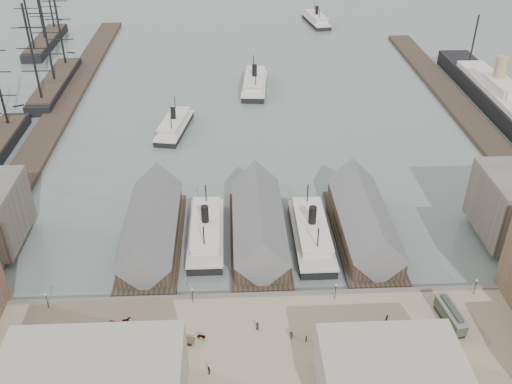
{
  "coord_description": "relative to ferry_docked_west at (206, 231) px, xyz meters",
  "views": [
    {
      "loc": [
        -6.06,
        -96.73,
        85.35
      ],
      "look_at": [
        0.0,
        30.0,
        6.0
      ],
      "focal_mm": 40.0,
      "sensor_mm": 36.0,
      "label": 1
    }
  ],
  "objects": [
    {
      "name": "lamp_post_far_e",
      "position": [
        58.0,
        -25.21,
        2.33
      ],
      "size": [
        0.44,
        0.44,
        3.92
      ],
      "color": "black",
      "rests_on": "quay"
    },
    {
      "name": "pedestrian_10",
      "position": [
        17.56,
        -36.19,
        0.5
      ],
      "size": [
        1.32,
        1.1,
        1.78
      ],
      "primitive_type": "imported",
      "rotation": [
        0.0,
        0.0,
        5.83
      ],
      "color": "black",
      "rests_on": "quay"
    },
    {
      "name": "ferry_open_mid",
      "position": [
        16.57,
        98.65,
        0.11
      ],
      "size": [
        11.75,
        30.49,
        10.63
      ],
      "rotation": [
        0.0,
        0.0,
        -0.1
      ],
      "color": "black",
      "rests_on": "ground"
    },
    {
      "name": "sailing_ship_mid",
      "position": [
        -62.11,
        102.04,
        0.34
      ],
      "size": [
        9.24,
        53.41,
        38.0
      ],
      "color": "black",
      "rests_on": "ground"
    },
    {
      "name": "horse_cart_left",
      "position": [
        -15.66,
        -30.85,
        0.44
      ],
      "size": [
        4.79,
        3.3,
        1.64
      ],
      "rotation": [
        0.0,
        0.0,
        1.12
      ],
      "color": "black",
      "rests_on": "quay"
    },
    {
      "name": "pedestrian_4",
      "position": [
        11.13,
        -33.38,
        0.51
      ],
      "size": [
        0.99,
        1.04,
        1.79
      ],
      "primitive_type": "imported",
      "rotation": [
        0.0,
        0.0,
        2.24
      ],
      "color": "black",
      "rests_on": "quay"
    },
    {
      "name": "ferry_shed_center",
      "position": [
        13.0,
        -1.33,
        2.25
      ],
      "size": [
        14.0,
        42.0,
        12.6
      ],
      "color": "#2D231C",
      "rests_on": "ground"
    },
    {
      "name": "lamp_post_near_e",
      "position": [
        28.0,
        -25.21,
        2.33
      ],
      "size": [
        0.44,
        0.44,
        3.92
      ],
      "color": "black",
      "rests_on": "quay"
    },
    {
      "name": "pedestrian_7",
      "position": [
        42.0,
        -43.95,
        0.48
      ],
      "size": [
        0.71,
        1.15,
        1.72
      ],
      "primitive_type": "imported",
      "rotation": [
        0.0,
        0.0,
        4.78
      ],
      "color": "black",
      "rests_on": "quay"
    },
    {
      "name": "ocean_steamer",
      "position": [
        105.0,
        79.01,
        1.57
      ],
      "size": [
        12.59,
        91.98,
        18.4
      ],
      "color": "black",
      "rests_on": "ground"
    },
    {
      "name": "street_bldg_center",
      "position": [
        33.0,
        -50.21,
        4.62
      ],
      "size": [
        24.0,
        16.0,
        10.0
      ],
      "primitive_type": "cube",
      "color": "gray",
      "rests_on": "quay"
    },
    {
      "name": "ferry_shed_east",
      "position": [
        39.0,
        -1.33,
        2.25
      ],
      "size": [
        14.0,
        42.0,
        12.6
      ],
      "color": "#2D231C",
      "rests_on": "ground"
    },
    {
      "name": "east_wharf",
      "position": [
        91.0,
        71.79,
        -1.58
      ],
      "size": [
        10.0,
        180.0,
        1.6
      ],
      "primitive_type": "cube",
      "color": "#2D231C",
      "rests_on": "ground"
    },
    {
      "name": "sailing_ship_far",
      "position": [
        -80.56,
        157.91,
        0.31
      ],
      "size": [
        9.07,
        50.41,
        37.3
      ],
      "color": "black",
      "rests_on": "ground"
    },
    {
      "name": "pedestrian_3",
      "position": [
        1.74,
        -43.93,
        0.51
      ],
      "size": [
        0.95,
        1.11,
        1.79
      ],
      "primitive_type": "imported",
      "rotation": [
        0.0,
        0.0,
        5.3
      ],
      "color": "black",
      "rests_on": "quay"
    },
    {
      "name": "quay",
      "position": [
        13.0,
        -38.21,
        -1.38
      ],
      "size": [
        180.0,
        30.0,
        2.0
      ],
      "primitive_type": "cube",
      "color": "gray",
      "rests_on": "ground"
    },
    {
      "name": "seawall",
      "position": [
        13.0,
        -23.41,
        -1.23
      ],
      "size": [
        180.0,
        1.2,
        2.3
      ],
      "primitive_type": "cube",
      "color": "#59544C",
      "rests_on": "ground"
    },
    {
      "name": "street_bldg_west",
      "position": [
        -17.0,
        -50.21,
        5.62
      ],
      "size": [
        30.0,
        16.0,
        12.0
      ],
      "primitive_type": "cube",
      "color": "gray",
      "rests_on": "quay"
    },
    {
      "name": "pedestrian_5",
      "position": [
        20.41,
        -37.14,
        0.42
      ],
      "size": [
        0.66,
        0.72,
        1.61
      ],
      "primitive_type": "imported",
      "rotation": [
        0.0,
        0.0,
        1.08
      ],
      "color": "black",
      "rests_on": "quay"
    },
    {
      "name": "ferry_shed_west",
      "position": [
        -13.0,
        -1.33,
        2.25
      ],
      "size": [
        14.0,
        42.0,
        12.6
      ],
      "color": "#2D231C",
      "rests_on": "ground"
    },
    {
      "name": "ferry_docked_west",
      "position": [
        0.0,
        0.0,
        0.0
      ],
      "size": [
        8.55,
        28.49,
        10.17
      ],
      "color": "black",
      "rests_on": "ground"
    },
    {
      "name": "lamp_post_near_w",
      "position": [
        -2.0,
        -25.21,
        2.33
      ],
      "size": [
        0.44,
        0.44,
        3.92
      ],
      "color": "black",
      "rests_on": "quay"
    },
    {
      "name": "horse_cart_center",
      "position": [
        -0.72,
        -36.01,
        0.42
      ],
      "size": [
        4.97,
        2.47,
        1.58
      ],
      "rotation": [
        0.0,
        0.0,
        1.29
      ],
      "color": "black",
      "rests_on": "quay"
    },
    {
      "name": "pedestrian_2",
      "position": [
        -16.85,
        -31.82,
        0.51
      ],
      "size": [
        1.07,
        1.33,
        1.8
      ],
      "primitive_type": "imported",
      "rotation": [
        0.0,
        0.0,
        1.17
      ],
      "color": "black",
      "rests_on": "quay"
    },
    {
      "name": "pedestrian_6",
      "position": [
        37.39,
        -32.45,
        0.43
      ],
      "size": [
        1.0,
        0.95,
        1.63
      ],
      "primitive_type": "imported",
      "rotation": [
        0.0,
        0.0,
        0.59
      ],
      "color": "black",
      "rests_on": "quay"
    },
    {
      "name": "horse_cart_right",
      "position": [
        31.5,
        -38.35,
        0.37
      ],
      "size": [
        4.52,
        1.51,
        1.44
      ],
      "rotation": [
        0.0,
        0.0,
        1.57
      ],
      "color": "black",
      "rests_on": "quay"
    },
    {
      "name": "ferry_open_near",
      "position": [
        -12.39,
        61.94,
        -0.24
      ],
      "size": [
        12.31,
        26.63,
        9.16
      ],
      "rotation": [
        0.0,
        0.0,
        -0.19
      ],
      "color": "black",
      "rests_on": "ground"
    },
    {
      "name": "ferry_docked_east",
      "position": [
        26.0,
        -2.11,
        0.09
      ],
      "size": [
        8.88,
        29.61,
        10.57
      ],
      "color": "black",
      "rests_on": "ground"
    },
    {
      "name": "tram",
      "position": [
        49.85,
        -33.32,
        1.43
      ],
      "size": [
        3.93,
        10.24,
        3.55
      ],
      "rotation": [
        0.0,
        0.0,
        0.14
      ],
      "color": "black",
      "rests_on": "quay"
    },
    {
      "name": "pedestrian_1",
      "position": [
        -24.88,
        -40.45,
        0.44
      ],
      "size": [
        1.0,
        0.93,
        1.65
      ],
      "primitive_type": "imported",
      "rotation": [
        0.0,
        0.0,
        3.63
      ],
      "color": "black",
      "rests_on": "quay"
    },
    {
      "name": "west_wharf",
      "position": [
        -55.0,
        81.79,
        -1.58
      ],
      "size": [
        10.0,
        220.0,
        1.6
      ],
      "primitive_type": "cube",
      "color": "#2D231C",
      "rests_on": "ground"
    },
    {
      "name": "lamp_post_far_w",
      "position": [
        -32.0,
        -25.21,
        2.33
      ],
      "size": [
        0.44,
        0.44,
        3.92
      ],
      "color": "black",
      "rests_on": "quay"
    },
    {
      "name": "pedestrian_8",
      "position": [
        50.05,
        -31.29,
        0.49
      ],
      "size": [
        0.94,
        1.08,
        1.75
      ],
      "primitive_type": "imported",
      "rotation": [
        0.0,
        0.0,
        5.33
      ],
      "color": "black",
      "rests_on": "quay"
    },
    {
      "name": "ground",
      "position": [
        13.0,
        -18.21,
        -2.38
      ],
      "size": [
        900.0,
        900.0,
        0.0
      ],
      "primitive_type": "plane",
      "color": "#54615C",
      "rests_on": "ground"
    },
    {
      "name": "ferry_open_far",
      "position": [
        53.8,
        189.59,
        -0.06
      ],
      "size": [
        12.68,
        28.8,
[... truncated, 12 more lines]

